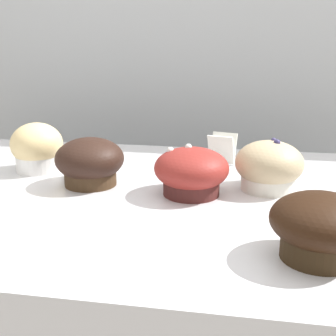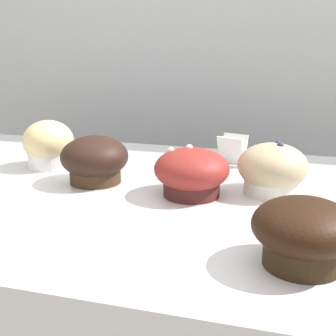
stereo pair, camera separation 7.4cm
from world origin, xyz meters
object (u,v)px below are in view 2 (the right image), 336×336
muffin_front_center (49,145)px  muffin_back_left (95,160)px  muffin_front_right (192,172)px  muffin_back_right (272,170)px  muffin_front_left (304,232)px

muffin_front_center → muffin_back_left: size_ratio=0.83×
muffin_back_left → muffin_front_right: size_ratio=0.97×
muffin_back_right → muffin_front_center: bearing=175.1°
muffin_back_left → muffin_front_left: bearing=-31.3°
muffin_front_left → muffin_front_right: (-0.17, 0.19, -0.00)m
muffin_front_center → muffin_back_right: size_ratio=0.86×
muffin_back_left → muffin_back_right: size_ratio=1.04×
muffin_back_left → muffin_front_left: size_ratio=1.00×
muffin_back_right → muffin_front_right: size_ratio=0.94×
muffin_front_left → muffin_back_left: bearing=148.7°
muffin_front_left → muffin_front_right: 0.26m
muffin_back_right → muffin_front_right: muffin_back_right is taller
muffin_back_left → muffin_back_right: (0.30, 0.03, -0.00)m
muffin_front_left → muffin_front_right: bearing=131.8°
muffin_front_center → muffin_front_right: 0.31m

